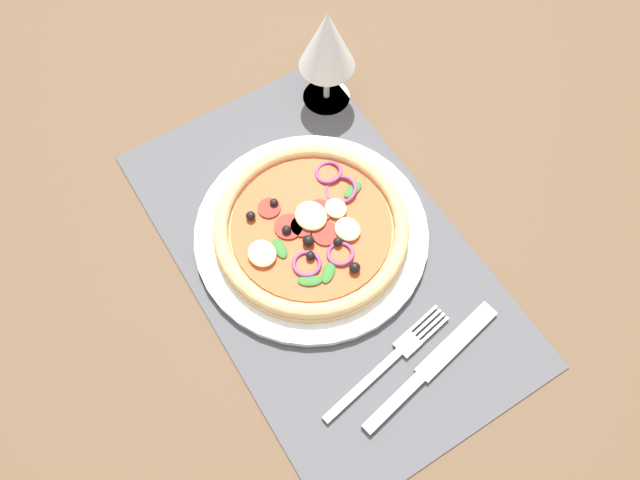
{
  "coord_description": "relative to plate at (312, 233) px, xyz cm",
  "views": [
    {
      "loc": [
        27.87,
        -17.95,
        69.29
      ],
      "look_at": [
        -0.84,
        0.0,
        2.41
      ],
      "focal_mm": 36.16,
      "sensor_mm": 36.0,
      "label": 1
    }
  ],
  "objects": [
    {
      "name": "placemat",
      "position": [
        2.79,
        -0.09,
        -0.7
      ],
      "size": [
        51.86,
        30.92,
        0.4
      ],
      "primitive_type": "cube",
      "color": "#4C4C51",
      "rests_on": "ground_plane"
    },
    {
      "name": "fork",
      "position": [
        17.67,
        -0.55,
        -0.28
      ],
      "size": [
        4.67,
        17.98,
        0.44
      ],
      "rotation": [
        0.0,
        0.0,
        1.75
      ],
      "color": "silver",
      "rests_on": "placemat"
    },
    {
      "name": "wine_glass",
      "position": [
        -17.05,
        12.82,
        9.16
      ],
      "size": [
        7.2,
        7.2,
        14.9
      ],
      "color": "silver",
      "rests_on": "ground_plane"
    },
    {
      "name": "knife",
      "position": [
        20.63,
        2.66,
        -0.25
      ],
      "size": [
        5.41,
        19.95,
        0.62
      ],
      "rotation": [
        0.0,
        0.0,
        1.76
      ],
      "color": "silver",
      "rests_on": "placemat"
    },
    {
      "name": "plate",
      "position": [
        0.0,
        0.0,
        0.0
      ],
      "size": [
        27.96,
        27.96,
        1.01
      ],
      "primitive_type": "cylinder",
      "color": "white",
      "rests_on": "placemat"
    },
    {
      "name": "ground_plane",
      "position": [
        2.79,
        -0.09,
        -2.1
      ],
      "size": [
        190.0,
        140.0,
        2.4
      ],
      "primitive_type": "cube",
      "color": "brown"
    },
    {
      "name": "pizza",
      "position": [
        0.02,
        -0.0,
        1.6
      ],
      "size": [
        23.17,
        23.17,
        2.69
      ],
      "color": "tan",
      "rests_on": "plate"
    }
  ]
}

